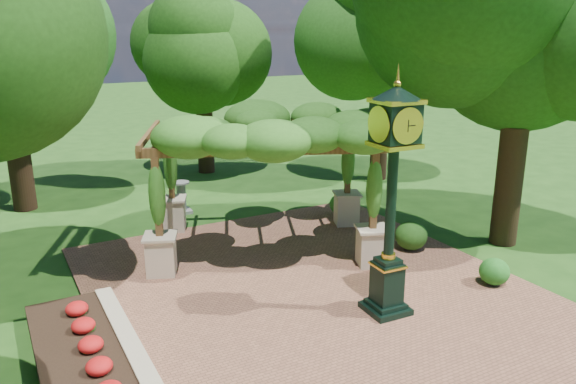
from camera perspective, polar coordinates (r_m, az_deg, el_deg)
ground at (r=12.97m, az=5.44°, el=-12.12°), size 120.00×120.00×0.00m
brick_plaza at (r=13.70m, az=3.07°, el=-10.34°), size 10.00×12.00×0.04m
border_wall at (r=11.69m, az=-15.79°, el=-15.00°), size 0.35×5.00×0.40m
flower_bed at (r=11.59m, az=-20.27°, el=-15.85°), size 1.50×5.00×0.36m
pedestal_clock at (r=11.99m, az=10.56°, el=1.05°), size 1.06×1.06×5.12m
pergola at (r=15.63m, az=-2.53°, el=5.78°), size 7.47×6.18×4.05m
sundial at (r=19.75m, az=-10.76°, el=-0.73°), size 0.66×0.66×1.11m
shrub_front at (r=14.92m, az=20.22°, el=-7.59°), size 0.95×0.95×0.67m
shrub_mid at (r=16.51m, az=12.41°, el=-4.34°), size 1.06×1.06×0.83m
shrub_back at (r=19.18m, az=5.49°, el=-1.25°), size 1.02×1.02×0.75m
tree_west_far at (r=21.15m, az=-27.19°, el=15.20°), size 4.42×4.42×9.36m
tree_north at (r=24.71m, az=-8.76°, el=14.01°), size 4.33×4.33×7.70m
tree_east_far at (r=23.59m, az=9.83°, el=17.52°), size 4.63×4.63×9.87m
tree_east_near at (r=16.99m, az=23.08°, el=15.16°), size 5.77×5.77×9.00m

